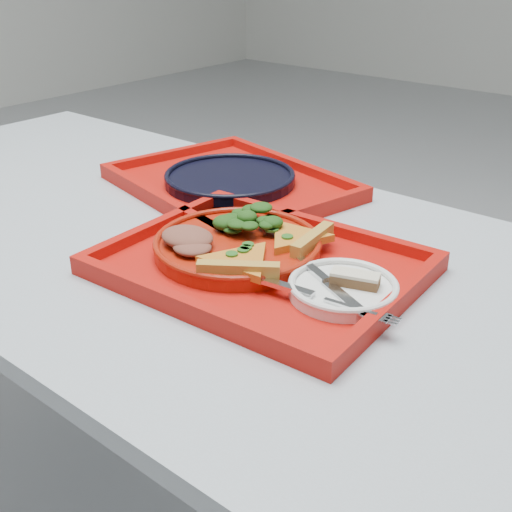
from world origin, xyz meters
The scene contains 13 objects.
table centered at (0.00, 0.00, 0.68)m, with size 1.60×0.80×0.75m.
tray_main centered at (0.28, -0.03, 0.76)m, with size 0.45×0.35×0.01m, color #AE1009.
tray_far centered at (0.01, 0.21, 0.76)m, with size 0.45×0.35×0.01m, color #AE1009.
dinner_plate centered at (0.23, -0.02, 0.77)m, with size 0.26×0.26×0.02m, color #9B1B0A.
side_plate centered at (0.43, -0.03, 0.77)m, with size 0.15×0.15×0.01m, color white.
navy_plate centered at (0.01, 0.21, 0.77)m, with size 0.26×0.26×0.02m, color black.
pizza_slice_a centered at (0.28, -0.08, 0.79)m, with size 0.13×0.11×0.02m, color gold, non-canonical shape.
pizza_slice_b centered at (0.29, 0.04, 0.79)m, with size 0.12×0.11×0.02m, color gold, non-canonical shape.
salad_heap centered at (0.21, 0.03, 0.80)m, with size 0.10×0.09×0.05m, color black.
meat_portion centered at (0.17, -0.08, 0.79)m, with size 0.09×0.07×0.03m, color brown.
dessert_bar centered at (0.44, -0.02, 0.79)m, with size 0.07×0.05×0.02m.
knife centered at (0.42, -0.04, 0.78)m, with size 0.18×0.02×0.01m, color silver.
fork centered at (0.43, -0.08, 0.78)m, with size 0.18×0.02×0.01m, color silver.
Camera 1 is at (0.82, -0.70, 1.20)m, focal length 45.00 mm.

